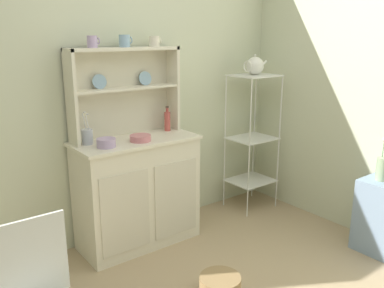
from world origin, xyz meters
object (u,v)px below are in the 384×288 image
at_px(jam_bottle, 167,121).
at_px(bakers_rack, 252,131).
at_px(hutch_cabinet, 137,191).
at_px(utensil_jar, 87,136).
at_px(floor_basket, 220,286).
at_px(flower_vase, 382,167).
at_px(hutch_shelf_unit, 123,85).
at_px(cup_lilac_0, 92,42).
at_px(porcelain_teapot, 255,66).
at_px(bowl_mixing_large, 106,143).

bearing_deg(jam_bottle, bakers_rack, -7.65).
xyz_separation_m(hutch_cabinet, utensil_jar, (-0.35, 0.08, 0.48)).
height_order(floor_basket, flower_vase, flower_vase).
distance_m(hutch_shelf_unit, bakers_rack, 1.34).
bearing_deg(utensil_jar, flower_vase, -36.14).
bearing_deg(utensil_jar, floor_basket, -68.52).
xyz_separation_m(cup_lilac_0, utensil_jar, (-0.10, -0.05, -0.66)).
height_order(bakers_rack, utensil_jar, bakers_rack).
xyz_separation_m(bakers_rack, floor_basket, (-1.18, -0.91, -0.68)).
relative_size(floor_basket, porcelain_teapot, 1.06).
relative_size(cup_lilac_0, porcelain_teapot, 0.34).
distance_m(bowl_mixing_large, flower_vase, 2.04).
bearing_deg(bakers_rack, hutch_cabinet, 178.54).
relative_size(bakers_rack, flower_vase, 3.90).
height_order(hutch_cabinet, porcelain_teapot, porcelain_teapot).
bearing_deg(floor_basket, jam_bottle, 73.64).
bearing_deg(flower_vase, hutch_shelf_unit, 135.78).
relative_size(jam_bottle, porcelain_teapot, 0.80).
height_order(bakers_rack, bowl_mixing_large, bakers_rack).
bearing_deg(hutch_cabinet, jam_bottle, 13.84).
xyz_separation_m(bakers_rack, jam_bottle, (-0.87, 0.12, 0.19)).
distance_m(hutch_cabinet, hutch_shelf_unit, 0.83).
bearing_deg(floor_basket, flower_vase, -11.10).
bearing_deg(cup_lilac_0, porcelain_teapot, -5.96).
bearing_deg(cup_lilac_0, bowl_mixing_large, -98.75).
distance_m(cup_lilac_0, porcelain_teapot, 1.49).
distance_m(bakers_rack, flower_vase, 1.19).
distance_m(floor_basket, jam_bottle, 1.38).
distance_m(floor_basket, porcelain_teapot, 1.96).
bearing_deg(bowl_mixing_large, bakers_rack, 1.61).
bearing_deg(flower_vase, cup_lilac_0, 141.21).
relative_size(bakers_rack, porcelain_teapot, 5.08).
height_order(cup_lilac_0, flower_vase, cup_lilac_0).
xyz_separation_m(bakers_rack, bowl_mixing_large, (-1.50, -0.04, 0.14)).
xyz_separation_m(cup_lilac_0, porcelain_teapot, (1.47, -0.15, -0.22)).
relative_size(hutch_shelf_unit, flower_vase, 2.71).
relative_size(bowl_mixing_large, porcelain_teapot, 0.53).
height_order(hutch_shelf_unit, cup_lilac_0, cup_lilac_0).
bearing_deg(hutch_shelf_unit, flower_vase, -44.22).
relative_size(cup_lilac_0, utensil_jar, 0.35).
bearing_deg(bakers_rack, porcelain_teapot, 180.00).
bearing_deg(jam_bottle, bowl_mixing_large, -165.71).
height_order(bakers_rack, flower_vase, bakers_rack).
bearing_deg(bowl_mixing_large, cup_lilac_0, 81.25).
height_order(floor_basket, cup_lilac_0, cup_lilac_0).
bearing_deg(hutch_cabinet, hutch_shelf_unit, 90.00).
height_order(utensil_jar, flower_vase, utensil_jar).
height_order(hutch_shelf_unit, floor_basket, hutch_shelf_unit).
height_order(hutch_cabinet, hutch_shelf_unit, hutch_shelf_unit).
bearing_deg(porcelain_teapot, hutch_shelf_unit, 171.00).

